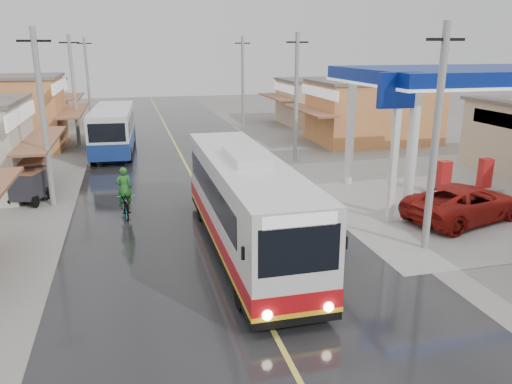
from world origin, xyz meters
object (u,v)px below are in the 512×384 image
coach_bus (245,204)px  tricycle_far (30,183)px  jeepney (465,203)px  tricycle_near (30,175)px  cyclist (125,200)px  second_bus (113,129)px

coach_bus → tricycle_far: bearing=136.2°
coach_bus → jeepney: bearing=4.9°
tricycle_near → cyclist: bearing=-56.3°
coach_bus → tricycle_near: (-8.73, 9.36, -0.71)m
coach_bus → tricycle_far: 11.93m
cyclist → tricycle_far: (-4.37, 3.28, 0.19)m
cyclist → tricycle_near: size_ratio=0.91×
coach_bus → tricycle_far: coach_bus is taller
cyclist → tricycle_far: size_ratio=0.94×
second_bus → tricycle_near: bearing=-108.6°
cyclist → tricycle_far: bearing=137.1°
second_bus → tricycle_near: (-3.84, -9.58, -0.61)m
cyclist → tricycle_near: (-4.50, 4.42, 0.32)m
jeepney → tricycle_near: 20.39m
coach_bus → tricycle_near: bearing=133.0°
coach_bus → tricycle_near: coach_bus is taller
jeepney → tricycle_near: (-18.52, 8.52, 0.27)m
coach_bus → cyclist: (-4.23, 4.95, -1.03)m
second_bus → tricycle_far: size_ratio=3.94×
second_bus → jeepney: (14.69, -18.10, -0.88)m
second_bus → cyclist: bearing=-84.1°
second_bus → jeepney: bearing=-47.7°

